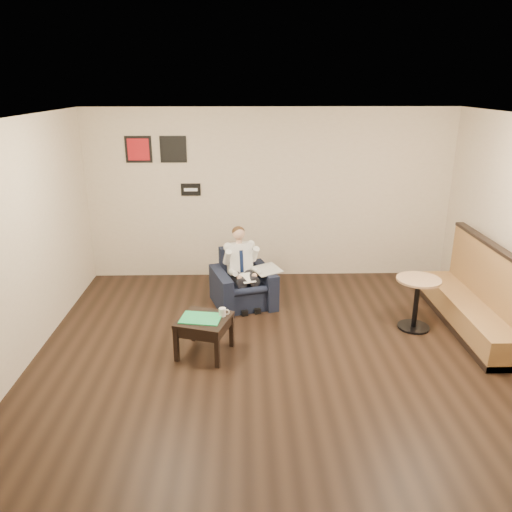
{
  "coord_description": "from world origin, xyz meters",
  "views": [
    {
      "loc": [
        -0.44,
        -5.08,
        3.16
      ],
      "look_at": [
        -0.28,
        1.2,
        0.96
      ],
      "focal_mm": 35.0,
      "sensor_mm": 36.0,
      "label": 1
    }
  ],
  "objects_px": {
    "side_table": "(205,336)",
    "smartphone": "(213,313)",
    "seated_man": "(245,272)",
    "banquette": "(473,288)",
    "armchair": "(243,279)",
    "green_folder": "(201,318)",
    "cafe_table": "(416,304)",
    "coffee_mug": "(222,312)"
  },
  "relations": [
    {
      "from": "coffee_mug",
      "to": "seated_man",
      "type": "bearing_deg",
      "value": 77.35
    },
    {
      "from": "side_table",
      "to": "smartphone",
      "type": "distance_m",
      "value": 0.3
    },
    {
      "from": "green_folder",
      "to": "banquette",
      "type": "distance_m",
      "value": 3.6
    },
    {
      "from": "coffee_mug",
      "to": "cafe_table",
      "type": "distance_m",
      "value": 2.62
    },
    {
      "from": "seated_man",
      "to": "side_table",
      "type": "xyz_separation_m",
      "value": [
        -0.5,
        -1.32,
        -0.32
      ]
    },
    {
      "from": "coffee_mug",
      "to": "cafe_table",
      "type": "xyz_separation_m",
      "value": [
        2.56,
        0.54,
        -0.17
      ]
    },
    {
      "from": "coffee_mug",
      "to": "cafe_table",
      "type": "relative_size",
      "value": 0.14
    },
    {
      "from": "side_table",
      "to": "green_folder",
      "type": "height_order",
      "value": "green_folder"
    },
    {
      "from": "coffee_mug",
      "to": "green_folder",
      "type": "bearing_deg",
      "value": -164.08
    },
    {
      "from": "green_folder",
      "to": "banquette",
      "type": "height_order",
      "value": "banquette"
    },
    {
      "from": "coffee_mug",
      "to": "banquette",
      "type": "bearing_deg",
      "value": 9.06
    },
    {
      "from": "side_table",
      "to": "banquette",
      "type": "distance_m",
      "value": 3.58
    },
    {
      "from": "armchair",
      "to": "coffee_mug",
      "type": "xyz_separation_m",
      "value": [
        -0.25,
        -1.36,
        0.12
      ]
    },
    {
      "from": "coffee_mug",
      "to": "smartphone",
      "type": "relative_size",
      "value": 0.68
    },
    {
      "from": "cafe_table",
      "to": "side_table",
      "type": "bearing_deg",
      "value": -167.81
    },
    {
      "from": "coffee_mug",
      "to": "banquette",
      "type": "relative_size",
      "value": 0.04
    },
    {
      "from": "coffee_mug",
      "to": "armchair",
      "type": "bearing_deg",
      "value": 79.53
    },
    {
      "from": "seated_man",
      "to": "cafe_table",
      "type": "xyz_separation_m",
      "value": [
        2.28,
        -0.72,
        -0.19
      ]
    },
    {
      "from": "banquette",
      "to": "cafe_table",
      "type": "distance_m",
      "value": 0.76
    },
    {
      "from": "armchair",
      "to": "side_table",
      "type": "distance_m",
      "value": 1.51
    },
    {
      "from": "seated_man",
      "to": "coffee_mug",
      "type": "bearing_deg",
      "value": -119.93
    },
    {
      "from": "coffee_mug",
      "to": "smartphone",
      "type": "height_order",
      "value": "coffee_mug"
    },
    {
      "from": "armchair",
      "to": "smartphone",
      "type": "bearing_deg",
      "value": -123.4
    },
    {
      "from": "green_folder",
      "to": "smartphone",
      "type": "distance_m",
      "value": 0.21
    },
    {
      "from": "banquette",
      "to": "cafe_table",
      "type": "relative_size",
      "value": 3.14
    },
    {
      "from": "coffee_mug",
      "to": "smartphone",
      "type": "distance_m",
      "value": 0.15
    },
    {
      "from": "green_folder",
      "to": "coffee_mug",
      "type": "height_order",
      "value": "coffee_mug"
    },
    {
      "from": "smartphone",
      "to": "seated_man",
      "type": "bearing_deg",
      "value": 98.97
    },
    {
      "from": "armchair",
      "to": "seated_man",
      "type": "distance_m",
      "value": 0.18
    },
    {
      "from": "banquette",
      "to": "cafe_table",
      "type": "xyz_separation_m",
      "value": [
        -0.73,
        0.01,
        -0.22
      ]
    },
    {
      "from": "side_table",
      "to": "smartphone",
      "type": "relative_size",
      "value": 3.93
    },
    {
      "from": "smartphone",
      "to": "green_folder",
      "type": "bearing_deg",
      "value": -103.96
    },
    {
      "from": "armchair",
      "to": "side_table",
      "type": "height_order",
      "value": "armchair"
    },
    {
      "from": "armchair",
      "to": "side_table",
      "type": "xyz_separation_m",
      "value": [
        -0.47,
        -1.42,
        -0.17
      ]
    },
    {
      "from": "banquette",
      "to": "coffee_mug",
      "type": "bearing_deg",
      "value": -170.94
    },
    {
      "from": "side_table",
      "to": "banquette",
      "type": "height_order",
      "value": "banquette"
    },
    {
      "from": "seated_man",
      "to": "banquette",
      "type": "relative_size",
      "value": 0.49
    },
    {
      "from": "side_table",
      "to": "green_folder",
      "type": "relative_size",
      "value": 1.22
    },
    {
      "from": "armchair",
      "to": "coffee_mug",
      "type": "relative_size",
      "value": 8.32
    },
    {
      "from": "armchair",
      "to": "banquette",
      "type": "xyz_separation_m",
      "value": [
        3.04,
        -0.84,
        0.17
      ]
    },
    {
      "from": "banquette",
      "to": "cafe_table",
      "type": "bearing_deg",
      "value": 178.95
    },
    {
      "from": "armchair",
      "to": "banquette",
      "type": "bearing_deg",
      "value": -32.62
    }
  ]
}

